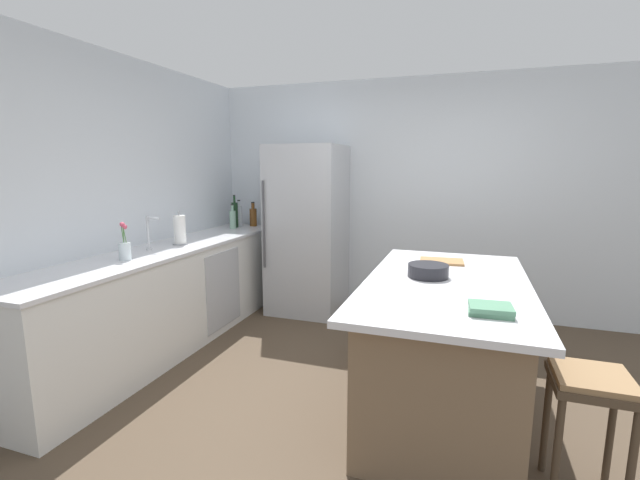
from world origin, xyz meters
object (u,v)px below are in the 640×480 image
object	(u,v)px
kitchen_island	(443,344)
wine_bottle	(235,214)
whiskey_bottle	(253,216)
mixing_bowl	(428,271)
cookbook_stack	(491,309)
soda_bottle	(239,216)
refrigerator	(307,230)
cutting_board	(442,261)
bar_stool	(590,398)
flower_vase	(125,248)
gin_bottle	(233,219)
paper_towel_roll	(180,230)
sink_faucet	(149,232)

from	to	relation	value
kitchen_island	wine_bottle	distance (m)	3.05
whiskey_bottle	mixing_bowl	xyz separation A→B (m)	(2.24, -1.72, -0.10)
cookbook_stack	wine_bottle	bearing A→B (deg)	141.37
whiskey_bottle	soda_bottle	bearing A→B (deg)	-152.03
refrigerator	cutting_board	size ratio (longest dim) A/B	5.42
bar_stool	flower_vase	bearing A→B (deg)	173.51
kitchen_island	flower_vase	xyz separation A→B (m)	(-2.41, -0.27, 0.56)
mixing_bowl	flower_vase	bearing A→B (deg)	-171.87
mixing_bowl	cutting_board	xyz separation A→B (m)	(0.06, 0.50, -0.03)
soda_bottle	gin_bottle	world-z (taller)	soda_bottle
paper_towel_roll	wine_bottle	size ratio (longest dim) A/B	0.81
soda_bottle	cookbook_stack	xyz separation A→B (m)	(2.76, -2.30, -0.13)
flower_vase	paper_towel_roll	world-z (taller)	paper_towel_roll
sink_faucet	gin_bottle	size ratio (longest dim) A/B	1.04
paper_towel_roll	cutting_board	distance (m)	2.37
whiskey_bottle	cookbook_stack	bearing A→B (deg)	-42.38
flower_vase	soda_bottle	distance (m)	1.97
kitchen_island	soda_bottle	world-z (taller)	soda_bottle
gin_bottle	mixing_bowl	world-z (taller)	gin_bottle
bar_stool	soda_bottle	bearing A→B (deg)	144.26
bar_stool	cutting_board	xyz separation A→B (m)	(-0.78, 1.18, 0.37)
paper_towel_roll	soda_bottle	size ratio (longest dim) A/B	0.97
mixing_bowl	cutting_board	world-z (taller)	mixing_bowl
refrigerator	cutting_board	xyz separation A→B (m)	(1.53, -1.06, -0.03)
wine_bottle	gin_bottle	xyz separation A→B (m)	(0.03, -0.11, -0.04)
bar_stool	flower_vase	xyz separation A→B (m)	(-3.12, 0.36, 0.48)
cookbook_stack	mixing_bowl	world-z (taller)	mixing_bowl
kitchen_island	gin_bottle	distance (m)	2.96
mixing_bowl	soda_bottle	bearing A→B (deg)	145.42
paper_towel_roll	sink_faucet	bearing A→B (deg)	-102.57
bar_stool	sink_faucet	bearing A→B (deg)	166.97
whiskey_bottle	refrigerator	bearing A→B (deg)	-11.93
paper_towel_roll	mixing_bowl	bearing A→B (deg)	-9.51
flower_vase	wine_bottle	bearing A→B (deg)	93.43
kitchen_island	cookbook_stack	size ratio (longest dim) A/B	8.63
soda_bottle	sink_faucet	bearing A→B (deg)	-89.50
bar_stool	cutting_board	size ratio (longest dim) A/B	1.92
kitchen_island	sink_faucet	distance (m)	2.58
kitchen_island	whiskey_bottle	size ratio (longest dim) A/B	6.57
kitchen_island	sink_faucet	size ratio (longest dim) A/B	6.44
flower_vase	mixing_bowl	distance (m)	2.30
whiskey_bottle	gin_bottle	size ratio (longest dim) A/B	1.02
mixing_bowl	cutting_board	distance (m)	0.50
whiskey_bottle	paper_towel_roll	bearing A→B (deg)	-92.68
refrigerator	sink_faucet	bearing A→B (deg)	-121.14
bar_stool	whiskey_bottle	xyz separation A→B (m)	(-3.08, 2.40, 0.50)
bar_stool	cutting_board	bearing A→B (deg)	123.69
kitchen_island	bar_stool	world-z (taller)	kitchen_island
wine_bottle	mixing_bowl	distance (m)	2.85
flower_vase	gin_bottle	world-z (taller)	flower_vase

